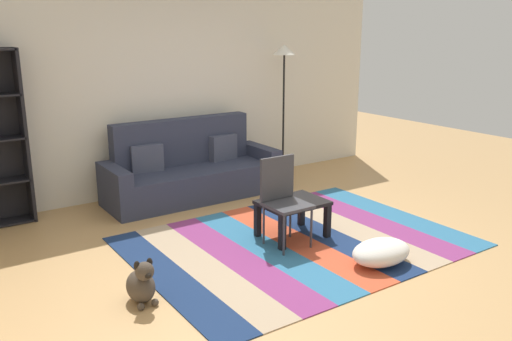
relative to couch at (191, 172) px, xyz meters
name	(u,v)px	position (x,y,z in m)	size (l,w,h in m)	color
ground_plane	(287,246)	(0.03, -2.02, -0.34)	(14.00, 14.00, 0.00)	tan
back_wall	(172,89)	(0.03, 0.53, 1.01)	(6.80, 0.10, 2.70)	silver
rug	(297,242)	(0.18, -2.00, -0.33)	(3.27, 2.43, 0.01)	navy
couch	(191,172)	(0.00, 0.00, 0.00)	(2.26, 0.80, 1.00)	#2D3347
coffee_table	(293,208)	(0.23, -1.86, -0.01)	(0.67, 0.51, 0.39)	black
pouf	(381,252)	(0.50, -2.85, -0.21)	(0.62, 0.42, 0.23)	white
dog	(141,284)	(-1.62, -2.27, -0.18)	(0.22, 0.35, 0.40)	#473D33
standing_lamp	(284,67)	(1.59, 0.12, 1.26)	(0.32, 0.32, 1.91)	black
tv_remote	(294,201)	(0.22, -1.88, 0.07)	(0.04, 0.15, 0.02)	black
folding_chair	(283,194)	(0.03, -1.94, 0.20)	(0.40, 0.40, 0.90)	#38383D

